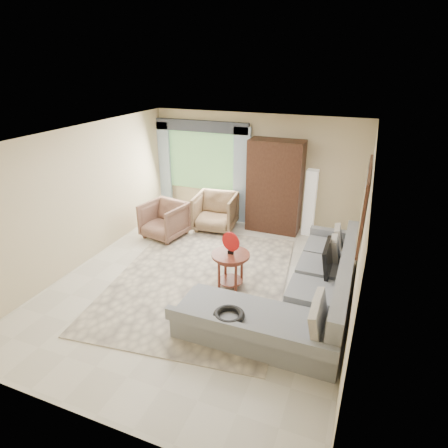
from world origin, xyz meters
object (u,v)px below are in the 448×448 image
at_px(tv_screen, 328,258).
at_px(armchair_left, 164,220).
at_px(sectional_sofa, 303,296).
at_px(armoire, 275,187).
at_px(floor_lamp, 310,203).
at_px(armchair_right, 215,212).
at_px(coffee_table, 231,270).
at_px(potted_plant, 169,207).

bearing_deg(tv_screen, armchair_left, 163.85).
relative_size(sectional_sofa, armchair_left, 3.95).
distance_m(armoire, floor_lamp, 0.86).
distance_m(armchair_right, armoire, 1.48).
xyz_separation_m(armchair_left, floor_lamp, (2.96, 1.33, 0.35)).
height_order(armoire, floor_lamp, armoire).
bearing_deg(armchair_right, armoire, 14.13).
distance_m(coffee_table, armoire, 2.75).
relative_size(coffee_table, potted_plant, 1.29).
relative_size(sectional_sofa, armoire, 1.65).
relative_size(potted_plant, floor_lamp, 0.34).
distance_m(sectional_sofa, armoire, 3.24).
bearing_deg(coffee_table, armchair_left, 146.47).
xyz_separation_m(coffee_table, armchair_right, (-1.20, 2.20, 0.08)).
distance_m(armchair_left, floor_lamp, 3.27).
height_order(sectional_sofa, tv_screen, tv_screen).
xyz_separation_m(armchair_right, floor_lamp, (2.06, 0.52, 0.32)).
bearing_deg(armoire, sectional_sofa, -66.94).
height_order(sectional_sofa, coffee_table, sectional_sofa).
relative_size(coffee_table, armoire, 0.31).
relative_size(coffee_table, floor_lamp, 0.44).
distance_m(potted_plant, armoire, 2.77).
relative_size(armchair_left, floor_lamp, 0.58).
relative_size(armchair_left, armchair_right, 0.94).
xyz_separation_m(armchair_right, armoire, (1.26, 0.46, 0.62)).
distance_m(sectional_sofa, armchair_right, 3.49).
height_order(armchair_left, potted_plant, armchair_left).
bearing_deg(armchair_right, armchair_left, -143.99).
height_order(armchair_right, armoire, armoire).
height_order(potted_plant, floor_lamp, floor_lamp).
distance_m(armchair_right, floor_lamp, 2.15).
height_order(armchair_left, floor_lamp, floor_lamp).
bearing_deg(armoire, armchair_right, -159.83).
bearing_deg(armchair_right, sectional_sofa, -50.31).
xyz_separation_m(coffee_table, potted_plant, (-2.58, 2.47, -0.09)).
bearing_deg(coffee_table, armoire, 88.62).
xyz_separation_m(sectional_sofa, floor_lamp, (-0.43, 2.96, 0.47)).
distance_m(sectional_sofa, potted_plant, 4.73).
height_order(sectional_sofa, armchair_left, sectional_sofa).
relative_size(tv_screen, potted_plant, 1.45).
bearing_deg(potted_plant, armchair_right, -11.23).
bearing_deg(coffee_table, armchair_right, 118.62).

